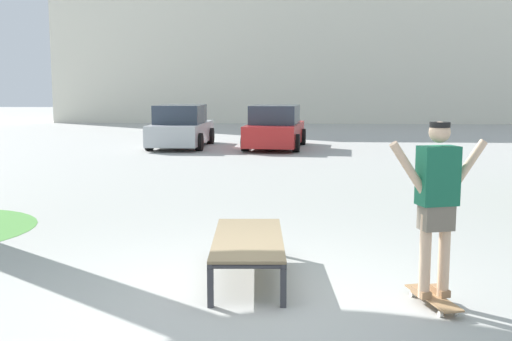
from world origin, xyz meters
TOP-DOWN VIEW (x-y plane):
  - ground_plane at (0.00, 0.00)m, footprint 120.00×120.00m
  - building_facade at (1.36, 32.17)m, footprint 30.51×4.00m
  - skate_box at (0.01, 0.72)m, footprint 0.87×1.94m
  - skateboard at (1.86, -0.06)m, footprint 0.41×0.82m
  - skater at (1.86, -0.06)m, footprint 0.98×0.38m
  - car_silver at (-3.43, 15.57)m, footprint 1.97×4.22m
  - car_red at (-0.08, 15.43)m, footprint 2.22×4.35m

SIDE VIEW (x-z plane):
  - ground_plane at x=0.00m, z-range 0.00..0.00m
  - skateboard at x=1.86m, z-range 0.03..0.12m
  - skate_box at x=0.01m, z-range 0.18..0.64m
  - car_silver at x=-3.43m, z-range -0.06..1.44m
  - car_red at x=-0.08m, z-range -0.06..1.44m
  - skater at x=1.86m, z-range 0.22..1.92m
  - building_facade at x=1.36m, z-range 0.00..13.91m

